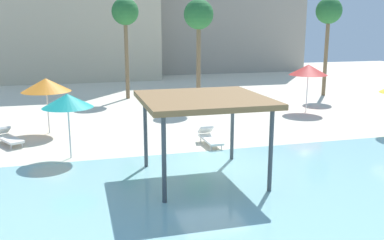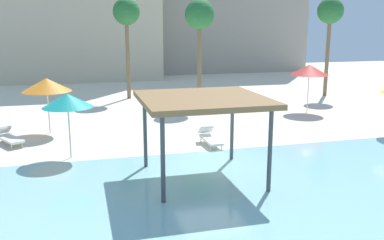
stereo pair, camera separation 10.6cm
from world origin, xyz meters
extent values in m
plane|color=beige|center=(0.00, 0.00, 0.00)|extent=(80.00, 80.00, 0.00)
cube|color=#8CC6CC|center=(0.00, -5.25, 0.02)|extent=(44.00, 13.50, 0.04)
cylinder|color=#42474C|center=(-2.51, 0.20, 1.35)|extent=(0.14, 0.14, 2.70)
cylinder|color=#42474C|center=(0.89, 0.20, 1.35)|extent=(0.14, 0.14, 2.70)
cylinder|color=#42474C|center=(-2.51, -3.20, 1.35)|extent=(0.14, 0.14, 2.70)
cylinder|color=#42474C|center=(0.89, -3.20, 1.35)|extent=(0.14, 0.14, 2.70)
cube|color=olive|center=(-0.81, -1.50, 2.79)|extent=(4.10, 4.10, 0.18)
cylinder|color=silver|center=(8.74, 8.06, 1.14)|extent=(0.06, 0.06, 2.27)
cone|color=red|center=(8.74, 8.06, 2.59)|extent=(2.31, 2.31, 0.64)
cylinder|color=silver|center=(-6.31, 6.60, 1.04)|extent=(0.06, 0.06, 2.08)
cone|color=orange|center=(-6.31, 6.60, 2.40)|extent=(2.36, 2.36, 0.65)
cylinder|color=silver|center=(-5.25, 2.18, 1.03)|extent=(0.06, 0.06, 2.06)
cone|color=teal|center=(-5.25, 2.18, 2.34)|extent=(1.98, 1.98, 0.55)
cylinder|color=white|center=(0.98, 1.66, 0.11)|extent=(0.05, 0.05, 0.22)
cylinder|color=white|center=(0.50, 1.64, 0.11)|extent=(0.05, 0.05, 0.22)
cylinder|color=white|center=(0.95, 3.10, 0.11)|extent=(0.05, 0.05, 0.22)
cylinder|color=white|center=(0.47, 3.08, 0.11)|extent=(0.05, 0.05, 0.22)
cube|color=white|center=(0.72, 2.37, 0.27)|extent=(0.64, 1.81, 0.10)
cube|color=white|center=(0.71, 3.11, 0.55)|extent=(0.61, 0.52, 0.40)
cylinder|color=white|center=(-7.32, 4.30, 0.11)|extent=(0.05, 0.05, 0.22)
cylinder|color=white|center=(-7.74, 4.06, 0.11)|extent=(0.05, 0.05, 0.22)
cylinder|color=white|center=(-8.03, 5.55, 0.11)|extent=(0.05, 0.05, 0.22)
cube|color=white|center=(-7.89, 4.81, 0.27)|extent=(1.41, 1.86, 0.10)
cube|color=white|center=(-8.25, 5.45, 0.55)|extent=(0.77, 0.74, 0.40)
cylinder|color=brown|center=(-1.32, 15.87, 2.92)|extent=(0.28, 0.28, 5.84)
sphere|color=#286B33|center=(-1.32, 15.87, 6.19)|extent=(1.90, 1.90, 1.90)
cylinder|color=brown|center=(13.26, 13.29, 2.97)|extent=(0.28, 0.28, 5.93)
sphere|color=#286B33|center=(13.26, 13.29, 6.28)|extent=(1.90, 1.90, 1.90)
cylinder|color=brown|center=(2.86, 11.74, 2.78)|extent=(0.28, 0.28, 5.56)
sphere|color=#286B33|center=(2.86, 11.74, 5.91)|extent=(1.90, 1.90, 1.90)
cube|color=#9E9384|center=(10.42, 33.65, 8.14)|extent=(21.01, 8.09, 16.28)
camera|label=1|loc=(-4.81, -14.70, 5.17)|focal=39.29mm
camera|label=2|loc=(-4.70, -14.73, 5.17)|focal=39.29mm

